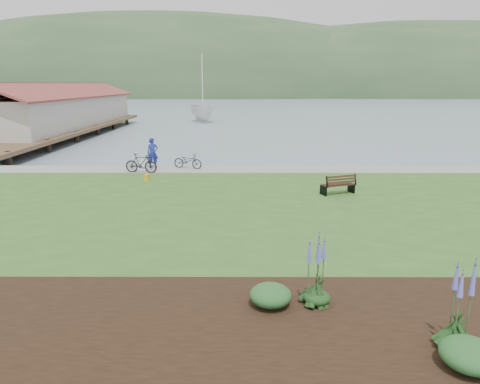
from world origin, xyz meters
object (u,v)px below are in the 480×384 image
object	(u,v)px
park_bench	(339,184)
person	(153,151)
bicycle_a	(188,161)
sailboat	(203,122)

from	to	relation	value
park_bench	person	size ratio (longest dim) A/B	0.78
bicycle_a	park_bench	bearing A→B (deg)	-109.04
person	sailboat	bearing A→B (deg)	68.22
person	bicycle_a	world-z (taller)	person
bicycle_a	sailboat	size ratio (longest dim) A/B	0.06
bicycle_a	person	bearing A→B (deg)	105.54
person	bicycle_a	bearing A→B (deg)	-26.06
park_bench	sailboat	bearing A→B (deg)	82.52
person	bicycle_a	xyz separation A→B (m)	(2.09, -0.14, -0.59)
person	sailboat	world-z (taller)	sailboat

